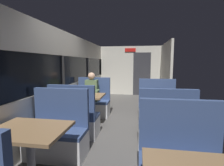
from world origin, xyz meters
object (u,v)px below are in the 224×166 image
dining_table_near_window (30,136)px  bench_rear_aisle_facing_entry (157,109)px  bench_rear_aisle_facing_end (165,130)px  dining_table_rear_aisle (161,104)px  bench_mid_window_facing_end (75,121)px  seated_passenger (92,98)px  coffee_cup_primary (158,97)px  bench_mid_window_facing_entry (93,104)px  bench_near_window_facing_entry (58,136)px  dining_table_mid_window (85,99)px

dining_table_near_window → bench_rear_aisle_facing_entry: bearing=56.0°
bench_rear_aisle_facing_end → dining_table_near_window: bearing=-144.9°
dining_table_near_window → dining_table_rear_aisle: size_ratio=1.00×
bench_rear_aisle_facing_end → bench_mid_window_facing_end: bearing=173.6°
dining_table_rear_aisle → bench_rear_aisle_facing_end: 0.77m
seated_passenger → coffee_cup_primary: bearing=-27.1°
bench_rear_aisle_facing_entry → coffee_cup_primary: size_ratio=12.22×
bench_mid_window_facing_entry → bench_near_window_facing_entry: bearing=-90.0°
bench_rear_aisle_facing_entry → seated_passenger: (-1.79, 0.13, 0.21)m
dining_table_mid_window → bench_rear_aisle_facing_entry: 1.88m
bench_near_window_facing_entry → dining_table_mid_window: size_ratio=1.22×
dining_table_mid_window → seated_passenger: bearing=90.0°
bench_mid_window_facing_entry → bench_rear_aisle_facing_end: 2.40m
dining_table_rear_aisle → bench_mid_window_facing_end: bearing=-164.4°
bench_near_window_facing_entry → bench_mid_window_facing_end: (0.00, 0.76, 0.00)m
coffee_cup_primary → seated_passenger: bearing=152.9°
dining_table_mid_window → coffee_cup_primary: (1.73, -0.26, 0.15)m
seated_passenger → coffee_cup_primary: 1.96m
dining_table_near_window → coffee_cup_primary: size_ratio=10.00×
dining_table_rear_aisle → coffee_cup_primary: 0.17m
dining_table_near_window → coffee_cup_primary: 2.57m
dining_table_rear_aisle → coffee_cup_primary: (-0.06, -0.06, 0.15)m
bench_mid_window_facing_entry → dining_table_rear_aisle: size_ratio=1.22×
bench_mid_window_facing_entry → bench_rear_aisle_facing_end: bearing=-41.8°
dining_table_near_window → bench_mid_window_facing_entry: size_ratio=0.82×
bench_mid_window_facing_end → bench_rear_aisle_facing_entry: (1.79, 1.20, 0.00)m
bench_near_window_facing_entry → bench_mid_window_facing_end: 0.76m
dining_table_near_window → bench_rear_aisle_facing_end: 2.21m
bench_mid_window_facing_entry → dining_table_mid_window: bearing=-90.0°
dining_table_rear_aisle → bench_rear_aisle_facing_end: size_ratio=0.82×
dining_table_near_window → dining_table_mid_window: same height
dining_table_near_window → bench_mid_window_facing_entry: (0.00, 2.86, -0.31)m
dining_table_near_window → bench_near_window_facing_entry: size_ratio=0.82×
dining_table_near_window → bench_near_window_facing_entry: bearing=90.0°
bench_mid_window_facing_entry → dining_table_rear_aisle: bearing=-26.7°
dining_table_near_window → dining_table_mid_window: 2.16m
dining_table_near_window → bench_mid_window_facing_entry: 2.87m
bench_rear_aisle_facing_entry → seated_passenger: seated_passenger is taller
bench_rear_aisle_facing_end → coffee_cup_primary: 0.79m
seated_passenger → dining_table_near_window: bearing=-90.0°
dining_table_mid_window → bench_mid_window_facing_end: bearing=-90.0°
bench_rear_aisle_facing_end → dining_table_rear_aisle: bearing=90.0°
dining_table_rear_aisle → seated_passenger: 1.97m
bench_rear_aisle_facing_entry → coffee_cup_primary: 0.89m
bench_mid_window_facing_entry → seated_passenger: seated_passenger is taller
bench_mid_window_facing_entry → seated_passenger: bearing=-90.0°
bench_near_window_facing_entry → coffee_cup_primary: (1.73, 1.20, 0.46)m
dining_table_mid_window → dining_table_rear_aisle: size_ratio=1.00×
coffee_cup_primary → dining_table_near_window: bearing=-132.3°
dining_table_near_window → bench_mid_window_facing_end: size_ratio=0.82×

